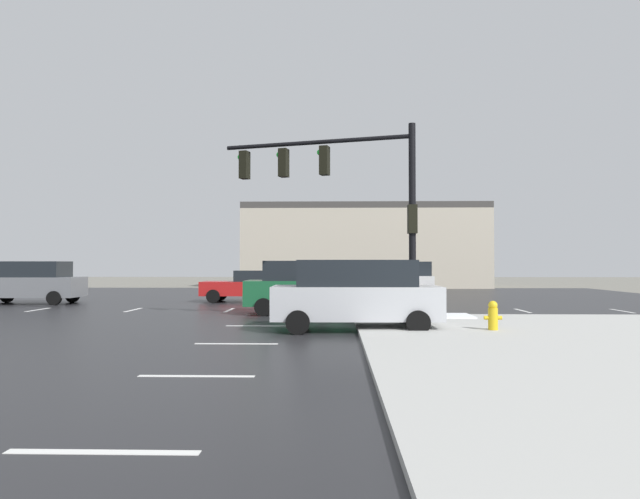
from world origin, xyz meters
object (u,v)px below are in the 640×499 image
at_px(traffic_signal_mast, 347,186).
at_px(sedan_red, 251,285).
at_px(fire_hydrant, 493,315).
at_px(suv_silver, 356,293).
at_px(suv_white, 413,279).
at_px(suv_green, 309,286).
at_px(suv_grey, 30,281).

distance_m(traffic_signal_mast, sedan_red, 11.79).
xyz_separation_m(fire_hydrant, suv_silver, (-3.70, 0.81, 0.55)).
distance_m(suv_silver, suv_white, 15.57).
bearing_deg(suv_silver, sedan_red, -69.34).
height_order(traffic_signal_mast, suv_white, traffic_signal_mast).
xyz_separation_m(sedan_red, suv_silver, (4.84, -12.29, 0.24)).
distance_m(fire_hydrant, suv_white, 15.96).
bearing_deg(suv_white, suv_green, 155.96).
bearing_deg(sedan_red, suv_grey, 8.65).
height_order(suv_white, suv_green, same).
bearing_deg(suv_silver, suv_white, -104.32).
xyz_separation_m(fire_hydrant, suv_white, (-0.07, 15.95, 0.55)).
distance_m(sedan_red, suv_white, 8.94).
xyz_separation_m(suv_grey, suv_white, (18.86, 4.46, 0.00)).
xyz_separation_m(fire_hydrant, suv_grey, (-18.93, 11.49, 0.55)).
distance_m(suv_grey, suv_silver, 18.60).
distance_m(sedan_red, suv_green, 7.53).
relative_size(fire_hydrant, suv_grey, 0.16).
relative_size(sedan_red, suv_white, 0.92).
bearing_deg(fire_hydrant, suv_white, 90.23).
bearing_deg(suv_grey, traffic_signal_mast, 149.27).
height_order(traffic_signal_mast, suv_green, traffic_signal_mast).
height_order(sedan_red, suv_green, suv_green).
bearing_deg(suv_silver, fire_hydrant, 166.81).
distance_m(traffic_signal_mast, suv_white, 14.04).
relative_size(fire_hydrant, suv_green, 0.16).
bearing_deg(suv_green, suv_silver, 105.93).
bearing_deg(fire_hydrant, suv_silver, 167.64).
height_order(suv_grey, suv_white, same).
bearing_deg(suv_green, suv_white, -119.02).
bearing_deg(suv_silver, suv_green, -74.41).
relative_size(traffic_signal_mast, fire_hydrant, 7.96).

